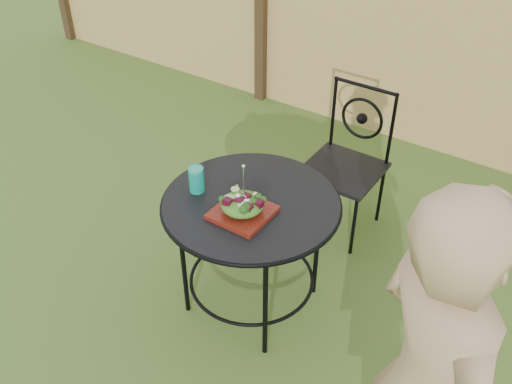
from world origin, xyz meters
TOP-DOWN VIEW (x-y plane):
  - ground at (0.00, 0.00)m, footprint 60.00×60.00m
  - fence at (-0.00, 2.19)m, footprint 8.00×0.12m
  - patio_table at (0.06, 0.02)m, footprint 0.92×0.92m
  - patio_chair at (0.15, 0.95)m, footprint 0.46×0.46m
  - salad_plate at (0.08, -0.09)m, footprint 0.27×0.27m
  - salad at (0.08, -0.09)m, footprint 0.21×0.21m
  - fork at (0.09, -0.09)m, footprint 0.01×0.01m
  - drinking_glass at (-0.23, -0.06)m, footprint 0.08×0.08m

SIDE VIEW (x-z plane):
  - ground at x=0.00m, z-range 0.00..0.00m
  - patio_chair at x=0.15m, z-range 0.03..0.98m
  - patio_table at x=0.06m, z-range 0.22..0.95m
  - salad_plate at x=0.08m, z-range 0.72..0.75m
  - salad at x=0.08m, z-range 0.75..0.83m
  - drinking_glass at x=-0.23m, z-range 0.72..0.86m
  - fork at x=0.09m, z-range 0.83..1.01m
  - fence at x=0.00m, z-range 0.00..1.90m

